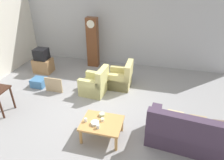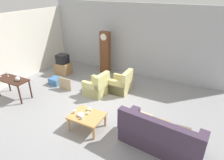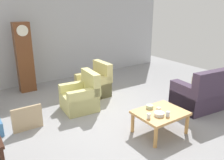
% 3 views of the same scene
% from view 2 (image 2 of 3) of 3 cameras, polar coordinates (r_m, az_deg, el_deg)
% --- Properties ---
extents(ground_plane, '(10.40, 10.40, 0.00)m').
position_cam_2_polar(ground_plane, '(6.77, -5.43, -8.72)').
color(ground_plane, gray).
extents(garage_door_wall, '(8.40, 0.16, 3.20)m').
position_cam_2_polar(garage_door_wall, '(9.08, 6.58, 11.50)').
color(garage_door_wall, '#ADAFB5').
rests_on(garage_door_wall, ground_plane).
extents(pegboard_wall_left, '(0.12, 6.40, 2.88)m').
position_cam_2_polar(pegboard_wall_left, '(9.19, -27.35, 7.92)').
color(pegboard_wall_left, silver).
rests_on(pegboard_wall_left, ground_plane).
extents(couch_floral, '(2.18, 1.10, 1.04)m').
position_cam_2_polar(couch_floral, '(5.32, 13.93, -15.85)').
color(couch_floral, '#423347').
rests_on(couch_floral, ground_plane).
extents(armchair_olive_near, '(0.85, 0.82, 0.92)m').
position_cam_2_polar(armchair_olive_near, '(7.53, -4.45, -2.10)').
color(armchair_olive_near, '#CCC67A').
rests_on(armchair_olive_near, ground_plane).
extents(armchair_olive_far, '(0.79, 0.76, 0.92)m').
position_cam_2_polar(armchair_olive_far, '(7.70, 2.51, -1.39)').
color(armchair_olive_far, '#CEC279').
rests_on(armchair_olive_far, ground_plane).
extents(coffee_table_wood, '(0.96, 0.76, 0.46)m').
position_cam_2_polar(coffee_table_wood, '(5.81, -7.34, -10.68)').
color(coffee_table_wood, tan).
rests_on(coffee_table_wood, ground_plane).
extents(console_table_dark, '(1.30, 0.56, 0.76)m').
position_cam_2_polar(console_table_dark, '(8.05, -27.15, -0.42)').
color(console_table_dark, '#381E14').
rests_on(console_table_dark, ground_plane).
extents(grandfather_clock, '(0.44, 0.30, 1.98)m').
position_cam_2_polar(grandfather_clock, '(9.21, -1.97, 7.96)').
color(grandfather_clock, brown).
rests_on(grandfather_clock, ground_plane).
extents(tv_stand_cabinet, '(0.68, 0.52, 0.54)m').
position_cam_2_polar(tv_stand_cabinet, '(9.60, -13.99, 3.32)').
color(tv_stand_cabinet, '#997047').
rests_on(tv_stand_cabinet, ground_plane).
extents(tv_crt, '(0.48, 0.44, 0.42)m').
position_cam_2_polar(tv_crt, '(9.43, -14.30, 6.00)').
color(tv_crt, black).
rests_on(tv_crt, tv_stand_cabinet).
extents(framed_picture_leaning, '(0.60, 0.05, 0.51)m').
position_cam_2_polar(framed_picture_leaning, '(8.09, -13.61, -1.13)').
color(framed_picture_leaning, tan).
rests_on(framed_picture_leaning, ground_plane).
extents(storage_box_blue, '(0.46, 0.43, 0.28)m').
position_cam_2_polar(storage_box_blue, '(8.71, -16.14, -0.27)').
color(storage_box_blue, teal).
rests_on(storage_box_blue, ground_plane).
extents(glass_dome_cloche, '(0.17, 0.17, 0.17)m').
position_cam_2_polar(glass_dome_cloche, '(7.70, -25.89, 0.33)').
color(glass_dome_cloche, silver).
rests_on(glass_dome_cloche, console_table_dark).
extents(cup_white_porcelain, '(0.07, 0.07, 0.09)m').
position_cam_2_polar(cup_white_porcelain, '(5.89, -10.84, -9.05)').
color(cup_white_porcelain, white).
rests_on(cup_white_porcelain, coffee_table_wood).
extents(cup_blue_rimmed, '(0.07, 0.07, 0.10)m').
position_cam_2_polar(cup_blue_rimmed, '(5.62, -8.86, -10.78)').
color(cup_blue_rimmed, silver).
rests_on(cup_blue_rimmed, coffee_table_wood).
extents(cup_cream_tall, '(0.09, 0.09, 0.07)m').
position_cam_2_polar(cup_cream_tall, '(5.78, -7.10, -9.60)').
color(cup_cream_tall, beige).
rests_on(cup_cream_tall, coffee_table_wood).
extents(bowl_white_stacked, '(0.19, 0.19, 0.06)m').
position_cam_2_polar(bowl_white_stacked, '(5.75, -9.09, -10.01)').
color(bowl_white_stacked, white).
rests_on(bowl_white_stacked, coffee_table_wood).
extents(bowl_shallow_green, '(0.15, 0.15, 0.07)m').
position_cam_2_polar(bowl_shallow_green, '(5.94, -6.62, -8.54)').
color(bowl_shallow_green, '#B2C69E').
rests_on(bowl_shallow_green, coffee_table_wood).
extents(wine_glass_tall, '(0.07, 0.07, 0.16)m').
position_cam_2_polar(wine_glass_tall, '(8.33, -29.93, 1.44)').
color(wine_glass_tall, silver).
rests_on(wine_glass_tall, console_table_dark).
extents(wine_glass_mid, '(0.06, 0.06, 0.21)m').
position_cam_2_polar(wine_glass_mid, '(8.25, -28.26, 1.84)').
color(wine_glass_mid, silver).
rests_on(wine_glass_mid, console_table_dark).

